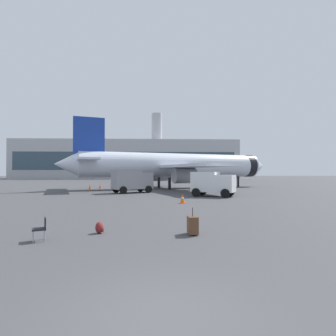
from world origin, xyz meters
TOP-DOWN VIEW (x-y plane):
  - ground_plane at (0.00, 0.00)m, footprint 400.00×400.00m
  - airplane_at_gate at (3.02, 40.22)m, footprint 34.82×31.83m
  - service_truck at (-2.94, 30.27)m, footprint 5.26×4.28m
  - cargo_van at (6.03, 24.59)m, footprint 4.82×3.93m
  - safety_cone_near at (2.22, 18.19)m, footprint 0.44×0.44m
  - safety_cone_mid at (-9.88, 38.13)m, footprint 0.44×0.44m
  - safety_cone_far at (-8.81, 40.56)m, footprint 0.44×0.44m
  - rolling_suitcase at (1.52, 6.57)m, footprint 0.42×0.65m
  - traveller_backpack at (-2.34, 6.96)m, footprint 0.36×0.40m
  - gate_chair at (-4.26, 5.75)m, footprint 0.63×0.63m
  - terminal_building at (-11.58, 114.89)m, footprint 90.33×19.52m

SIDE VIEW (x-z plane):
  - ground_plane at x=0.00m, z-range 0.00..0.00m
  - traveller_backpack at x=-2.34m, z-range -0.01..0.47m
  - safety_cone_far at x=-8.81m, z-range -0.01..0.71m
  - safety_cone_near at x=2.22m, z-range -0.01..0.77m
  - safety_cone_mid at x=-9.88m, z-range -0.01..0.78m
  - rolling_suitcase at x=1.52m, z-range -0.16..0.94m
  - gate_chair at x=-4.26m, z-range 0.07..0.93m
  - cargo_van at x=6.03m, z-range 0.15..2.75m
  - service_truck at x=-2.94m, z-range 0.16..3.05m
  - airplane_at_gate at x=3.02m, z-range -1.59..8.91m
  - terminal_building at x=-11.58m, z-range -5.89..21.74m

